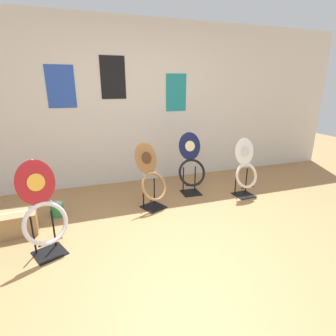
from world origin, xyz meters
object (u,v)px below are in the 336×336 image
Objects in this scene: toilet_seat_display_white_plain at (245,170)px; paint_can at (57,209)px; toilet_seat_display_crimson_swirl at (43,214)px; storage_box at (17,222)px; toilet_seat_display_navy_moon at (191,165)px; toilet_seat_display_woodgrain at (151,178)px.

paint_can is at bearing 175.46° from toilet_seat_display_white_plain.
toilet_seat_display_crimson_swirl reaches higher than storage_box.
toilet_seat_display_white_plain is 2.68m from paint_can.
toilet_seat_display_white_plain is 3.07m from storage_box.
toilet_seat_display_navy_moon reaches higher than storage_box.
paint_can is (-1.93, -0.15, -0.35)m from toilet_seat_display_navy_moon.
toilet_seat_display_navy_moon is at bearing 153.82° from toilet_seat_display_white_plain.
toilet_seat_display_crimson_swirl is 1.02× the size of toilet_seat_display_navy_moon.
paint_can is 0.49m from storage_box.
toilet_seat_display_navy_moon reaches higher than paint_can.
toilet_seat_display_crimson_swirl is 1.43m from toilet_seat_display_woodgrain.
toilet_seat_display_navy_moon is 2.10× the size of storage_box.
paint_can is at bearing -175.66° from toilet_seat_display_navy_moon.
toilet_seat_display_white_plain is at bearing -4.54° from paint_can.
toilet_seat_display_navy_moon is at bearing 10.39° from storage_box.
toilet_seat_display_white_plain is 0.91× the size of toilet_seat_display_crimson_swirl.
toilet_seat_display_navy_moon is 1.05× the size of toilet_seat_display_woodgrain.
toilet_seat_display_navy_moon is at bearing 21.49° from toilet_seat_display_woodgrain.
toilet_seat_display_woodgrain is 4.98× the size of paint_can.
toilet_seat_display_crimson_swirl is 0.89m from paint_can.
toilet_seat_display_white_plain is at bearing -3.10° from toilet_seat_display_woodgrain.
toilet_seat_display_woodgrain is (-0.71, -0.28, -0.02)m from toilet_seat_display_navy_moon.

